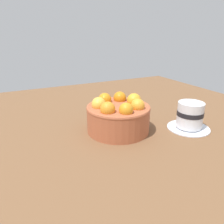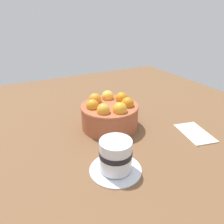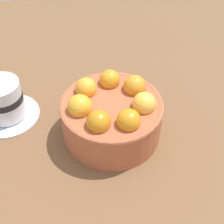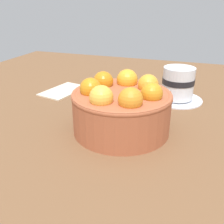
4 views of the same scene
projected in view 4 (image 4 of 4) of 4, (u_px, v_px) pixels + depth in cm
name	position (u px, v px, depth cm)	size (l,w,h in cm)	color
ground_plane	(121.00, 140.00, 46.80)	(117.82, 116.10, 3.98)	brown
terracotta_bowl	(121.00, 107.00, 44.16)	(17.13, 17.13, 9.82)	#AD5938
coffee_cup	(178.00, 85.00, 58.03)	(11.69, 11.69, 7.72)	silver
folded_napkin	(63.00, 90.00, 64.89)	(11.74, 7.18, 0.60)	beige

